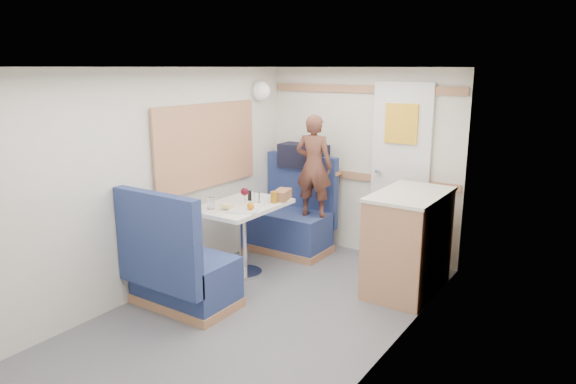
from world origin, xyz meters
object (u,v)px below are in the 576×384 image
Objects in this scene: wine_glass at (245,192)px; duffel_bag at (304,156)px; orange_fruit at (251,206)px; pepper_grinder at (250,196)px; person at (314,166)px; dinette_table at (243,219)px; cheese_block at (227,206)px; bread_loaf at (282,195)px; dome_light at (261,91)px; beer_glass at (274,197)px; tray at (246,208)px; tumbler_left at (211,203)px; bench_far at (292,224)px; tumbler_right at (257,197)px; salt_grinder at (256,198)px; galley_counter at (408,241)px; bench_near at (180,274)px.

duffel_bag is at bearing 92.27° from wine_glass.
pepper_grinder is at bearing 129.00° from orange_fruit.
duffel_bag is (-0.30, 0.28, 0.04)m from person.
cheese_block is (0.01, -0.24, 0.19)m from dinette_table.
pepper_grinder is 0.42× the size of bread_loaf.
duffel_bag is (0.38, 0.27, -0.72)m from dome_light.
pepper_grinder is (-0.25, -0.06, -0.01)m from beer_glass.
person is 1.02m from orange_fruit.
tray is 3.06× the size of tumbler_left.
person reaches higher than wine_glass.
tumbler_right is at bearing -84.13° from bench_far.
wine_glass is at bearing 58.84° from tumbler_left.
wine_glass is at bearing -117.15° from bread_loaf.
dome_light is 1.30m from tumbler_right.
tray is at bearing -61.28° from dome_light.
dome_light reaches higher than salt_grinder.
salt_grinder is (0.08, -0.75, 0.47)m from bench_far.
dome_light is 2.28m from galley_counter.
beer_glass is (0.21, 0.45, 0.02)m from cheese_block.
duffel_bag is 3.24× the size of wine_glass.
bench_far is 0.89m from salt_grinder.
bench_far is 1.20m from cheese_block.
person is 6.44× the size of wine_glass.
orange_fruit is 0.28× the size of bread_loaf.
orange_fruit is 0.23m from cheese_block.
beer_glass is (0.23, 1.07, 0.48)m from bench_near.
cheese_block is (0.40, -1.09, -0.99)m from dome_light.
tray is (0.15, 0.74, 0.43)m from bench_near.
beer_glass is (-1.24, -0.34, 0.31)m from galley_counter.
bench_near is 0.75m from tumbler_left.
tumbler_left is 0.46m from salt_grinder.
bread_loaf is (0.23, -0.77, -0.26)m from duffel_bag.
orange_fruit is (0.23, -1.28, -0.26)m from duffel_bag.
wine_glass is (-0.26, -0.85, -0.15)m from person.
dome_light is 1.82× the size of tumbler_left.
tray is at bearing -103.01° from beer_glass.
dome_light reaches higher than pepper_grinder.
wine_glass reaches higher than tumbler_right.
bench_far reaches higher than salt_grinder.
dome_light is 1.53m from tumbler_left.
tumbler_right is (0.08, -0.73, 0.47)m from bench_far.
orange_fruit is at bearing -62.88° from tumbler_right.
duffel_bag is at bearing 96.97° from tray.
bench_far is 3.12× the size of tray.
wine_glass is (0.03, 0.23, 0.09)m from cheese_block.
duffel_bag reaches higher than bench_far.
orange_fruit is 0.66× the size of tumbler_right.
orange_fruit is 0.62× the size of cheese_block.
bench_near reaches higher than tumbler_left.
bench_far is at bearing 90.00° from bench_near.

